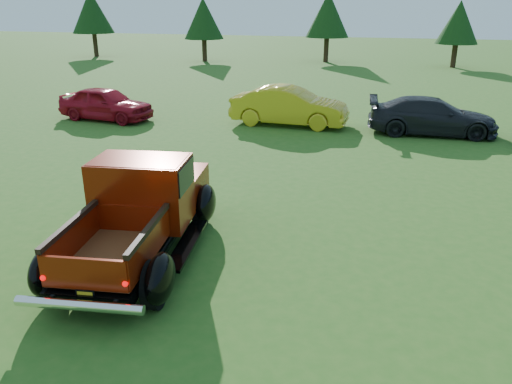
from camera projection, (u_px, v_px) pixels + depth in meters
ground at (259, 251)px, 9.18m from camera, size 120.00×120.00×0.00m
tree_far_west at (92, 12)px, 40.35m from camera, size 3.33×3.33×5.20m
tree_west at (203, 19)px, 37.14m from camera, size 2.94×2.94×4.60m
tree_mid_left at (328, 15)px, 36.64m from camera, size 3.20×3.20×5.00m
tree_mid_right at (459, 22)px, 33.68m from camera, size 2.82×2.82×4.40m
pickup_truck at (144, 206)px, 9.05m from camera, size 2.70×4.84×1.72m
show_car_red at (106, 104)px, 19.17m from camera, size 3.84×1.90×1.26m
show_car_yellow at (289, 106)px, 18.32m from camera, size 4.31×1.65×1.40m
show_car_grey at (432, 116)px, 17.09m from camera, size 4.39×1.99×1.25m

